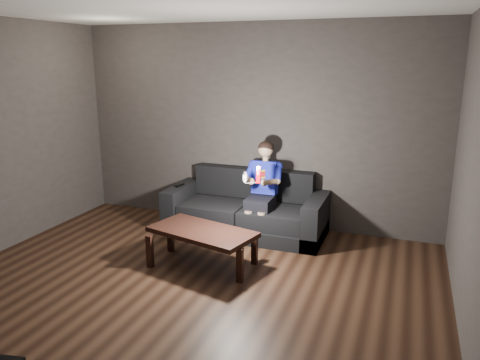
% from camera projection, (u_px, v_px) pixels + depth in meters
% --- Properties ---
extents(floor, '(5.00, 5.00, 0.00)m').
position_uv_depth(floor, '(167.00, 306.00, 4.33)').
color(floor, black).
rests_on(floor, ground).
extents(back_wall, '(5.00, 0.04, 2.70)m').
position_uv_depth(back_wall, '(254.00, 126.00, 6.27)').
color(back_wall, '#36322F').
rests_on(back_wall, ground).
extents(sofa, '(2.06, 0.89, 0.80)m').
position_uv_depth(sofa, '(246.00, 213.00, 6.15)').
color(sofa, black).
rests_on(sofa, floor).
extents(child, '(0.47, 0.58, 1.17)m').
position_uv_depth(child, '(263.00, 183.00, 5.92)').
color(child, black).
rests_on(child, sofa).
extents(wii_remote_red, '(0.06, 0.08, 0.20)m').
position_uv_depth(wii_remote_red, '(259.00, 175.00, 5.42)').
color(wii_remote_red, '#F2000F').
rests_on(wii_remote_red, child).
extents(nunchuk_white, '(0.07, 0.10, 0.14)m').
position_uv_depth(nunchuk_white, '(245.00, 177.00, 5.50)').
color(nunchuk_white, white).
rests_on(nunchuk_white, child).
extents(wii_remote_black, '(0.06, 0.17, 0.03)m').
position_uv_depth(wii_remote_black, '(180.00, 185.00, 6.31)').
color(wii_remote_black, black).
rests_on(wii_remote_black, sofa).
extents(coffee_table, '(1.26, 0.85, 0.42)m').
position_uv_depth(coffee_table, '(202.00, 234.00, 5.11)').
color(coffee_table, black).
rests_on(coffee_table, floor).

